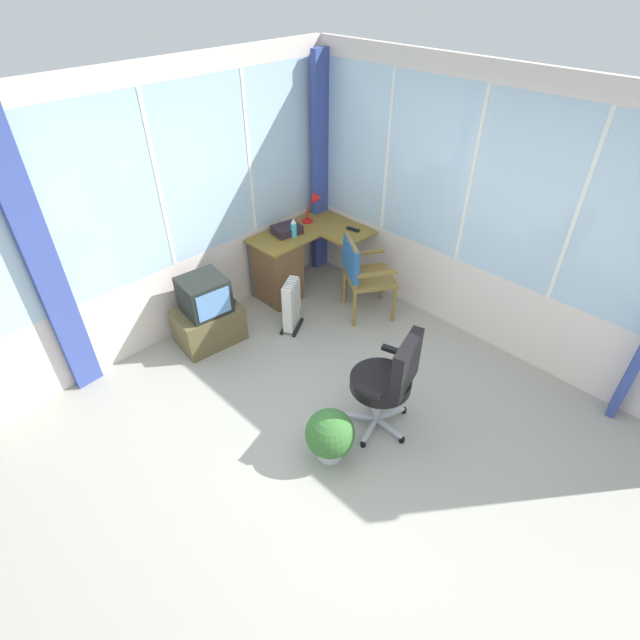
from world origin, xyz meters
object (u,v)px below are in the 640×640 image
desk (282,266)px  tv_remote (353,229)px  space_heater (292,304)px  paper_tray (287,230)px  potted_plant (330,435)px  desk_lamp (315,203)px  office_chair (390,378)px  spray_bottle (294,228)px  wooden_armchair (359,269)px  tv_on_stand (208,314)px

desk → tv_remote: size_ratio=7.96×
desk → space_heater: (-0.32, -0.51, -0.11)m
paper_tray → potted_plant: (-1.41, -2.02, -0.53)m
desk_lamp → space_heater: 1.26m
office_chair → space_heater: (0.39, 1.58, -0.28)m
desk_lamp → tv_remote: (0.14, -0.47, -0.21)m
spray_bottle → paper_tray: (-0.00, 0.11, -0.06)m
paper_tray → wooden_armchair: (0.20, -0.90, -0.21)m
desk → wooden_armchair: wooden_armchair is taller
desk_lamp → spray_bottle: 0.46m
desk → desk_lamp: 0.81m
space_heater → paper_tray: bearing=50.3°
desk_lamp → wooden_armchair: (-0.23, -0.90, -0.38)m
paper_tray → potted_plant: bearing=-124.9°
spray_bottle → wooden_armchair: size_ratio=0.24×
tv_remote → paper_tray: (-0.57, 0.47, 0.03)m
paper_tray → potted_plant: size_ratio=0.65×
wooden_armchair → desk: bearing=112.7°
paper_tray → office_chair: office_chair is taller
desk_lamp → spray_bottle: size_ratio=1.59×
desk → spray_bottle: spray_bottle is taller
tv_remote → spray_bottle: 0.68m
desk_lamp → spray_bottle: desk_lamp is taller
spray_bottle → office_chair: office_chair is taller
office_chair → potted_plant: office_chair is taller
desk_lamp → potted_plant: 2.82m
desk → potted_plant: 2.34m
tv_on_stand → potted_plant: (-0.18, -1.89, -0.08)m
office_chair → desk_lamp: bearing=58.8°
tv_remote → spray_bottle: bearing=136.4°
tv_remote → paper_tray: paper_tray is taller
desk_lamp → office_chair: desk_lamp is taller
paper_tray → tv_on_stand: 1.31m
spray_bottle → wooden_armchair: 0.86m
desk_lamp → space_heater: size_ratio=0.60×
tv_remote → spray_bottle: spray_bottle is taller
desk → wooden_armchair: bearing=-67.3°
paper_tray → space_heater: (-0.47, -0.57, -0.49)m
tv_remote → space_heater: bearing=174.1°
paper_tray → desk_lamp: bearing=-0.9°
desk_lamp → office_chair: size_ratio=0.35×
paper_tray → wooden_armchair: bearing=-77.4°
tv_on_stand → spray_bottle: bearing=1.2°
desk → desk_lamp: size_ratio=3.47×
wooden_armchair → potted_plant: bearing=-145.2°
desk → potted_plant: desk is taller
desk → office_chair: bearing=-108.7°
desk_lamp → tv_on_stand: size_ratio=0.46×
office_chair → space_heater: office_chair is taller
spray_bottle → desk: bearing=161.2°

